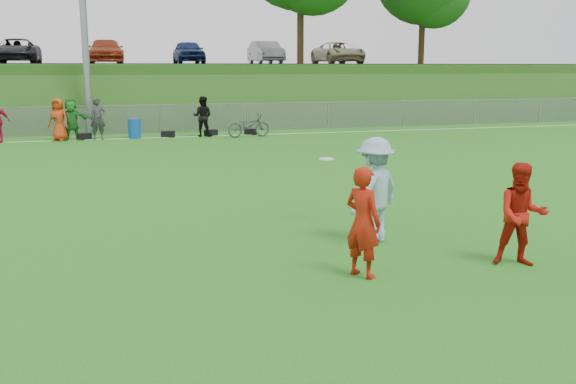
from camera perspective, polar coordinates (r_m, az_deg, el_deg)
name	(u,v)px	position (r m, az deg, el deg)	size (l,w,h in m)	color
ground	(280,259)	(9.97, -0.70, -5.99)	(120.00, 120.00, 0.00)	#1F6916
sideline_far	(164,137)	(27.45, -10.92, 4.79)	(60.00, 0.10, 0.01)	white
fence	(159,118)	(29.38, -11.35, 6.43)	(58.00, 0.06, 1.30)	gray
berm	(142,90)	(40.28, -12.83, 8.80)	(120.00, 18.00, 3.00)	#2F5618
parking_lot	(139,64)	(42.26, -13.10, 10.98)	(120.00, 12.00, 0.10)	black
car_row	(120,52)	(41.21, -14.72, 11.98)	(32.04, 5.18, 1.44)	white
spectator_row	(89,119)	(27.26, -17.23, 6.23)	(9.08, 0.90, 1.69)	#BB0D33
gear_bags	(180,134)	(27.61, -9.58, 5.13)	(7.54, 0.52, 0.26)	black
player_red_left	(363,222)	(9.04, 6.68, -2.66)	(0.58, 0.38, 1.58)	#A81A0B
player_red_center	(522,215)	(10.10, 20.06, -1.91)	(0.75, 0.59, 1.55)	#A9160B
player_blue	(375,190)	(10.81, 7.71, 0.13)	(1.15, 0.66, 1.78)	#8EA9C5
frisbee	(327,159)	(12.00, 3.45, 2.95)	(0.27, 0.27, 0.02)	white
recycling_bin	(134,129)	(27.41, -13.49, 5.51)	(0.54, 0.54, 0.80)	#0E48A0
bicycle	(249,125)	(27.16, -3.52, 5.92)	(0.65, 1.86, 0.97)	#313033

